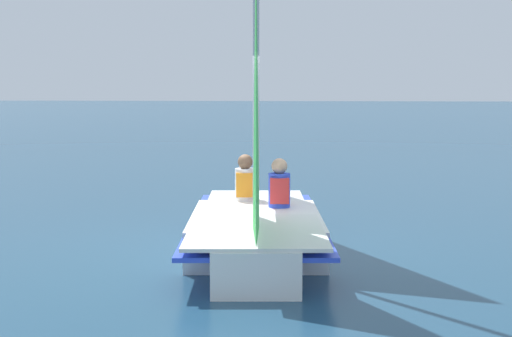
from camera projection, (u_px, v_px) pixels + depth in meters
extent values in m
plane|color=navy|center=(256.00, 251.00, 9.29)|extent=(260.00, 260.00, 0.00)
cube|color=white|center=(256.00, 233.00, 9.26)|extent=(2.61, 1.95, 0.49)
cube|color=white|center=(256.00, 265.00, 7.55)|extent=(1.12, 1.03, 0.49)
cube|color=white|center=(256.00, 211.00, 10.97)|extent=(1.18, 1.53, 0.49)
cube|color=blue|center=(256.00, 221.00, 9.25)|extent=(4.50, 2.20, 0.05)
cube|color=silver|center=(256.00, 231.00, 8.03)|extent=(2.16, 1.77, 0.04)
cylinder|color=#B7B7BC|center=(256.00, 1.00, 8.40)|extent=(0.08, 0.08, 5.30)
cylinder|color=#B7B7BC|center=(256.00, 157.00, 9.86)|extent=(2.50, 0.38, 0.07)
pyramid|color=green|center=(256.00, 66.00, 7.66)|extent=(1.48, 0.23, 3.52)
cube|color=black|center=(256.00, 209.00, 11.54)|extent=(0.08, 0.04, 0.34)
cube|color=black|center=(279.00, 225.00, 9.85)|extent=(0.31, 0.27, 0.45)
cylinder|color=blue|center=(279.00, 191.00, 9.80)|extent=(0.33, 0.33, 0.50)
cube|color=red|center=(279.00, 190.00, 9.80)|extent=(0.37, 0.30, 0.35)
sphere|color=tan|center=(279.00, 166.00, 9.76)|extent=(0.22, 0.22, 0.22)
cube|color=black|center=(245.00, 218.00, 10.46)|extent=(0.31, 0.27, 0.45)
cylinder|color=white|center=(245.00, 186.00, 10.41)|extent=(0.33, 0.33, 0.50)
cube|color=orange|center=(245.00, 184.00, 10.40)|extent=(0.37, 0.30, 0.35)
sphere|color=brown|center=(245.00, 162.00, 10.37)|extent=(0.22, 0.22, 0.22)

